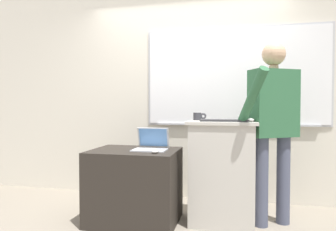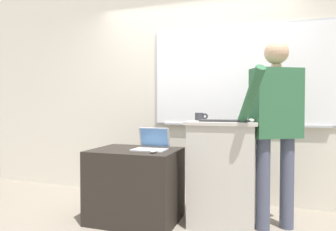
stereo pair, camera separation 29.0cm
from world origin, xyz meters
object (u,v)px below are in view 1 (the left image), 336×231
side_desk (135,186)px  wireless_keyboard (224,120)px  person_presenter (273,118)px  coffee_mug (198,116)px  lectern_podium (222,172)px  laptop (152,143)px  computer_mouse_by_laptop (155,151)px  computer_mouse_by_keyboard (251,120)px

side_desk → wireless_keyboard: size_ratio=1.92×
person_presenter → wireless_keyboard: 0.49m
coffee_mug → wireless_keyboard: bearing=-36.6°
lectern_podium → laptop: size_ratio=3.08×
computer_mouse_by_laptop → computer_mouse_by_keyboard: (0.88, 0.26, 0.29)m
side_desk → computer_mouse_by_laptop: (0.26, -0.16, 0.38)m
laptop → person_presenter: bearing=7.9°
computer_mouse_by_laptop → computer_mouse_by_keyboard: computer_mouse_by_keyboard is taller
lectern_podium → computer_mouse_by_keyboard: size_ratio=10.23×
side_desk → computer_mouse_by_laptop: bearing=-32.3°
laptop → computer_mouse_by_laptop: size_ratio=3.33×
side_desk → computer_mouse_by_laptop: 0.49m
lectern_podium → computer_mouse_by_laptop: 0.71m
wireless_keyboard → computer_mouse_by_keyboard: (0.26, 0.01, 0.01)m
side_desk → computer_mouse_by_laptop: size_ratio=8.71×
coffee_mug → person_presenter: bearing=-5.1°
laptop → coffee_mug: 0.57m
person_presenter → coffee_mug: (-0.75, 0.07, 0.01)m
person_presenter → computer_mouse_by_keyboard: 0.25m
person_presenter → wireless_keyboard: size_ratio=3.94×
person_presenter → side_desk: bearing=160.3°
laptop → coffee_mug: (0.44, 0.23, 0.27)m
computer_mouse_by_laptop → coffee_mug: (0.35, 0.45, 0.32)m
person_presenter → computer_mouse_by_laptop: person_presenter is taller
lectern_podium → side_desk: (-0.86, -0.14, -0.15)m
lectern_podium → coffee_mug: bearing=149.7°
lectern_podium → wireless_keyboard: size_ratio=2.25×
person_presenter → wireless_keyboard: person_presenter is taller
person_presenter → computer_mouse_by_laptop: bearing=170.5°
lectern_podium → person_presenter: (0.49, 0.08, 0.54)m
computer_mouse_by_keyboard → lectern_podium: bearing=170.8°
laptop → side_desk: bearing=-161.7°
side_desk → coffee_mug: bearing=25.2°
lectern_podium → side_desk: size_ratio=1.17×
wireless_keyboard → side_desk: bearing=-174.8°
laptop → computer_mouse_by_keyboard: computer_mouse_by_keyboard is taller
coffee_mug → computer_mouse_by_laptop: bearing=-127.5°
side_desk → laptop: (0.16, 0.05, 0.43)m
side_desk → coffee_mug: 0.97m
computer_mouse_by_laptop → computer_mouse_by_keyboard: 0.96m
computer_mouse_by_keyboard → coffee_mug: coffee_mug is taller
laptop → lectern_podium: bearing=6.7°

